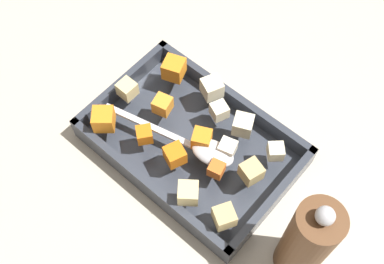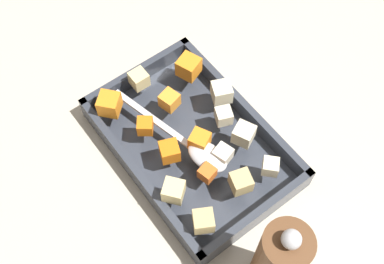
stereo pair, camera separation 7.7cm
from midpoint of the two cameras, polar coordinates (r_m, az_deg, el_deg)
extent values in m
plane|color=#BCB29E|center=(0.82, 3.31, -2.43)|extent=(4.00, 4.00, 0.00)
cube|color=#333842|center=(0.82, 2.69, -1.98)|extent=(0.33, 0.22, 0.01)
cube|color=#333842|center=(0.77, -3.44, -5.40)|extent=(0.33, 0.01, 0.03)
cube|color=#333842|center=(0.84, 8.45, 2.69)|extent=(0.33, 0.01, 0.03)
cube|color=#333842|center=(0.87, -3.93, 6.37)|extent=(0.01, 0.22, 0.03)
cube|color=#333842|center=(0.76, 10.49, -9.82)|extent=(0.01, 0.22, 0.03)
cube|color=orange|center=(0.75, 0.50, -2.76)|extent=(0.04, 0.04, 0.03)
cube|color=orange|center=(0.76, 3.79, -1.27)|extent=(0.04, 0.04, 0.03)
cube|color=orange|center=(0.80, -0.08, 3.34)|extent=(0.03, 0.03, 0.03)
cube|color=orange|center=(0.80, -6.87, 3.01)|extent=(0.05, 0.05, 0.03)
cube|color=orange|center=(0.74, 4.75, -5.05)|extent=(0.03, 0.03, 0.02)
cube|color=orange|center=(0.78, -2.66, 0.45)|extent=(0.03, 0.03, 0.02)
cube|color=orange|center=(0.83, 2.28, 7.36)|extent=(0.04, 0.04, 0.03)
cube|color=tan|center=(0.74, 8.54, -6.16)|extent=(0.04, 0.04, 0.03)
cube|color=beige|center=(0.77, 8.88, -0.51)|extent=(0.04, 0.04, 0.03)
cube|color=tan|center=(0.71, 4.50, -10.58)|extent=(0.04, 0.04, 0.03)
cube|color=beige|center=(0.79, 6.58, 1.55)|extent=(0.03, 0.03, 0.03)
cube|color=#E0CC89|center=(0.82, -3.52, 5.94)|extent=(0.03, 0.03, 0.03)
cube|color=beige|center=(0.76, 12.00, -4.21)|extent=(0.03, 0.03, 0.02)
cube|color=#E0CC89|center=(0.72, 0.90, -7.14)|extent=(0.04, 0.04, 0.03)
cube|color=beige|center=(0.81, 6.20, 4.40)|extent=(0.04, 0.04, 0.03)
cube|color=silver|center=(0.76, 6.52, -2.88)|extent=(0.03, 0.03, 0.03)
ellipsoid|color=silver|center=(0.76, 4.73, -3.09)|extent=(0.08, 0.06, 0.02)
cube|color=silver|center=(0.79, -1.94, 1.38)|extent=(0.16, 0.05, 0.01)
cylinder|color=brown|center=(0.68, 13.22, -14.90)|extent=(0.06, 0.06, 0.19)
sphere|color=#B7B7BC|center=(0.58, 15.33, -12.31)|extent=(0.02, 0.02, 0.02)
camera|label=1|loc=(0.04, -87.13, 5.17)|focal=45.90mm
camera|label=2|loc=(0.04, 92.87, -5.17)|focal=45.90mm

